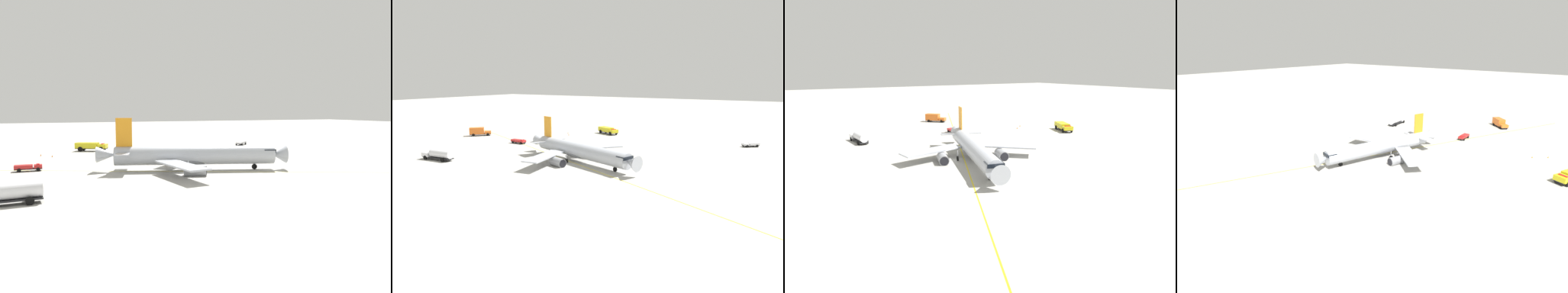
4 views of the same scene
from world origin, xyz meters
TOP-DOWN VIEW (x-y plane):
  - ground_plane at (0.00, 0.00)m, footprint 600.00×600.00m
  - airliner_main at (-3.49, -3.75)m, footprint 37.77×30.70m
  - pushback_tug_truck at (-39.27, -48.24)m, footprint 5.21×4.80m
  - fuel_tanker_truck at (29.18, 13.74)m, footprint 9.53×3.54m
  - fire_tender_truck at (11.40, -47.85)m, footprint 9.52×6.47m
  - ops_pickup_truck at (27.46, -14.82)m, footprint 5.20×2.12m
  - taxiway_centreline at (-7.93, 0.22)m, footprint 157.15×69.79m
  - safety_cone_near at (22.42, -37.07)m, footprint 0.36×0.36m
  - safety_cone_mid at (25.15, -40.53)m, footprint 0.36×0.36m

SIDE VIEW (x-z plane):
  - ground_plane at x=0.00m, z-range 0.00..0.00m
  - taxiway_centreline at x=-7.93m, z-range 0.00..0.01m
  - safety_cone_near at x=22.42m, z-range 0.00..0.55m
  - safety_cone_mid at x=25.15m, z-range 0.00..0.55m
  - pushback_tug_truck at x=-39.27m, z-range 0.15..1.45m
  - ops_pickup_truck at x=27.46m, z-range 0.10..1.51m
  - fire_tender_truck at x=11.40m, z-range 0.28..2.78m
  - fuel_tanker_truck at x=29.18m, z-range 0.14..3.01m
  - airliner_main at x=-3.49m, z-range -2.58..8.18m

